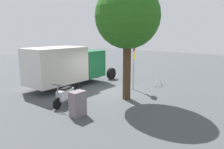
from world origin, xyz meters
TOP-DOWN VIEW (x-y plane):
  - ground_plane at (0.00, 0.00)m, footprint 60.00×60.00m
  - box_truck_near at (0.79, -3.03)m, footprint 7.02×2.61m
  - motorcycle at (3.30, -0.04)m, footprint 1.75×0.78m
  - stop_sign at (-1.42, 0.84)m, footprint 0.71×0.33m
  - street_tree at (0.48, 1.71)m, footprint 3.40×3.40m
  - utility_cabinet at (3.84, 1.58)m, footprint 0.67×0.48m
  - bike_rack_hoop at (-3.37, 1.62)m, footprint 0.85×0.06m

SIDE VIEW (x-z plane):
  - ground_plane at x=0.00m, z-range 0.00..0.00m
  - bike_rack_hoop at x=-3.37m, z-range -0.43..0.43m
  - motorcycle at x=3.30m, z-range -0.08..1.12m
  - utility_cabinet at x=3.84m, z-range 0.00..1.12m
  - box_truck_near at x=0.79m, z-range 0.18..2.89m
  - stop_sign at x=-1.42m, z-range 0.54..3.76m
  - street_tree at x=0.48m, z-range 1.34..7.49m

